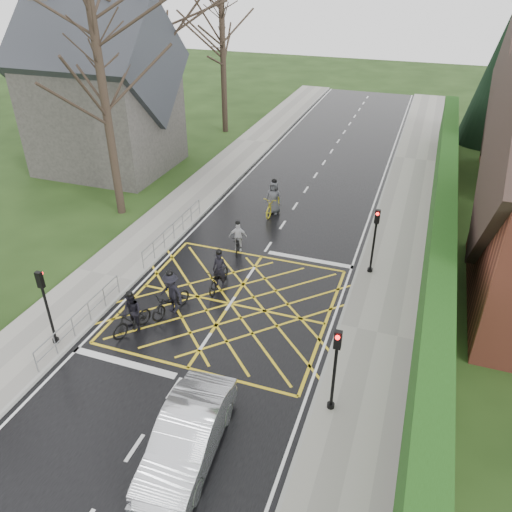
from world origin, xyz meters
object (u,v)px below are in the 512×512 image
Objects in this scene: cyclist_mid at (171,297)px; cyclist_front at (238,240)px; cyclist_rear at (219,275)px; car at (187,437)px; cyclist_back at (132,317)px; cyclist_lead at (273,202)px.

cyclist_front is at bearing 100.10° from cyclist_mid.
cyclist_rear is 8.51m from car.
car is (4.44, -4.32, 0.06)m from cyclist_back.
cyclist_rear is 1.02× the size of cyclist_back.
cyclist_front is (1.55, 7.02, -0.09)m from cyclist_back.
cyclist_rear is at bearing -88.58° from cyclist_lead.
cyclist_back is 11.70m from cyclist_lead.
cyclist_back is 1.13× the size of cyclist_front.
cyclist_front is at bearing 99.46° from car.
cyclist_lead reaches higher than cyclist_mid.
cyclist_back is 7.19m from cyclist_front.
cyclist_lead is at bearing 94.14° from car.
cyclist_back is (-1.95, -3.82, 0.08)m from cyclist_rear.
car is at bearing -93.10° from cyclist_front.
cyclist_rear is 0.42× the size of car.
cyclist_mid is at bearing -116.23° from cyclist_rear.
cyclist_lead is at bearing 99.99° from cyclist_back.
cyclist_rear is 3.22m from cyclist_front.
cyclist_rear reaches higher than cyclist_front.
cyclist_lead is (1.10, 9.96, -0.01)m from cyclist_mid.
cyclist_lead is (1.93, 11.54, 0.02)m from cyclist_back.
cyclist_back reaches higher than car.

